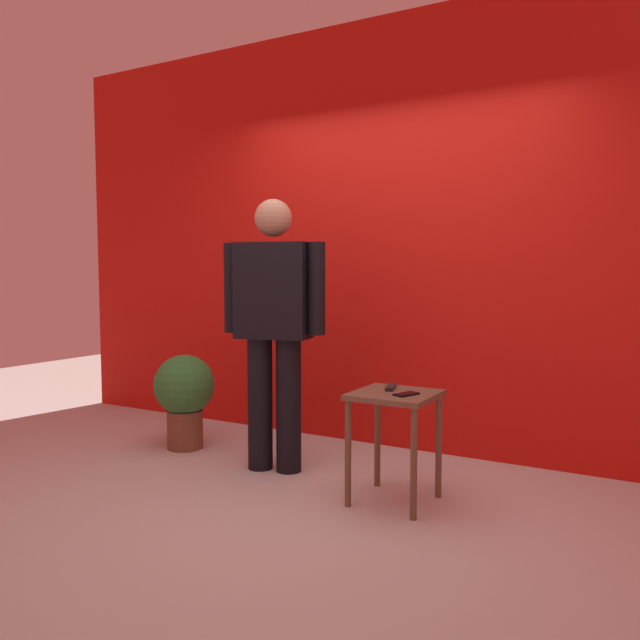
# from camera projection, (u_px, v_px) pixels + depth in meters

# --- Properties ---
(ground_plane) EXTENTS (12.00, 12.00, 0.00)m
(ground_plane) POSITION_uv_depth(u_px,v_px,m) (291.00, 507.00, 3.51)
(ground_plane) COLOR #B7B2A8
(back_wall_red) EXTENTS (6.15, 0.12, 3.11)m
(back_wall_red) POSITION_uv_depth(u_px,v_px,m) (397.00, 235.00, 4.64)
(back_wall_red) COLOR red
(back_wall_red) RESTS_ON ground_plane
(standing_person) EXTENTS (0.69, 0.33, 1.75)m
(standing_person) POSITION_uv_depth(u_px,v_px,m) (274.00, 320.00, 4.09)
(standing_person) COLOR black
(standing_person) RESTS_ON ground_plane
(side_table) EXTENTS (0.44, 0.44, 0.62)m
(side_table) POSITION_uv_depth(u_px,v_px,m) (395.00, 414.00, 3.55)
(side_table) COLOR brown
(side_table) RESTS_ON ground_plane
(cell_phone) EXTENTS (0.12, 0.16, 0.01)m
(cell_phone) POSITION_uv_depth(u_px,v_px,m) (406.00, 394.00, 3.46)
(cell_phone) COLOR black
(cell_phone) RESTS_ON side_table
(tv_remote) EXTENTS (0.09, 0.18, 0.02)m
(tv_remote) POSITION_uv_depth(u_px,v_px,m) (391.00, 387.00, 3.64)
(tv_remote) COLOR black
(tv_remote) RESTS_ON side_table
(potted_plant) EXTENTS (0.44, 0.44, 0.69)m
(potted_plant) POSITION_uv_depth(u_px,v_px,m) (184.00, 393.00, 4.64)
(potted_plant) COLOR brown
(potted_plant) RESTS_ON ground_plane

